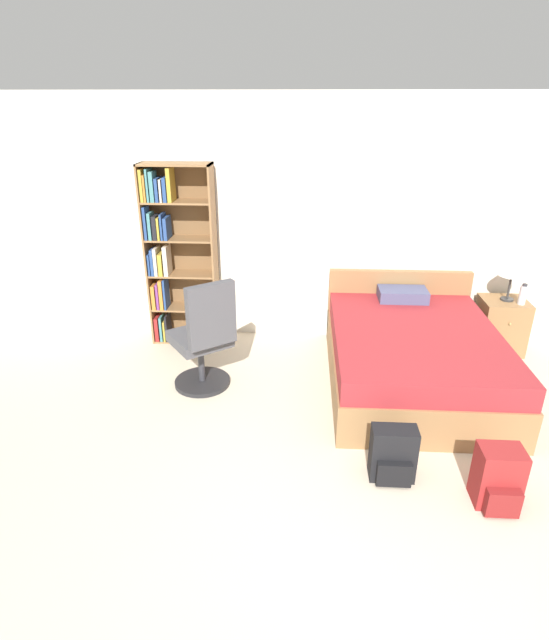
% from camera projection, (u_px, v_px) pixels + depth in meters
% --- Properties ---
extents(ground_plane, '(14.00, 14.00, 0.00)m').
position_uv_depth(ground_plane, '(380.00, 572.00, 2.90)').
color(ground_plane, beige).
extents(wall_back, '(9.00, 0.06, 2.60)m').
position_uv_depth(wall_back, '(350.00, 224.00, 5.32)').
color(wall_back, silver).
rests_on(wall_back, ground_plane).
extents(bookshelf, '(0.73, 0.30, 1.94)m').
position_uv_depth(bookshelf, '(173.00, 252.00, 5.31)').
color(bookshelf, olive).
rests_on(bookshelf, ground_plane).
extents(bed, '(1.52, 2.01, 0.83)m').
position_uv_depth(bed, '(412.00, 354.00, 4.73)').
color(bed, olive).
rests_on(bed, ground_plane).
extents(office_chair, '(0.70, 0.72, 1.10)m').
position_uv_depth(office_chair, '(204.00, 341.00, 4.54)').
color(office_chair, '#232326').
rests_on(office_chair, ground_plane).
extents(nightstand, '(0.46, 0.44, 0.58)m').
position_uv_depth(nightstand, '(500.00, 325.00, 5.35)').
color(nightstand, olive).
rests_on(nightstand, ground_plane).
extents(table_lamp, '(0.27, 0.27, 0.43)m').
position_uv_depth(table_lamp, '(513.00, 269.00, 5.10)').
color(table_lamp, '#333333').
rests_on(table_lamp, nightstand).
extents(water_bottle, '(0.07, 0.07, 0.22)m').
position_uv_depth(water_bottle, '(523.00, 295.00, 5.09)').
color(water_bottle, silver).
rests_on(water_bottle, nightstand).
extents(backpack_red, '(0.29, 0.29, 0.43)m').
position_uv_depth(backpack_red, '(498.00, 479.00, 3.32)').
color(backpack_red, maroon).
rests_on(backpack_red, ground_plane).
extents(backpack_black, '(0.32, 0.22, 0.42)m').
position_uv_depth(backpack_black, '(393.00, 455.00, 3.54)').
color(backpack_black, black).
rests_on(backpack_black, ground_plane).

